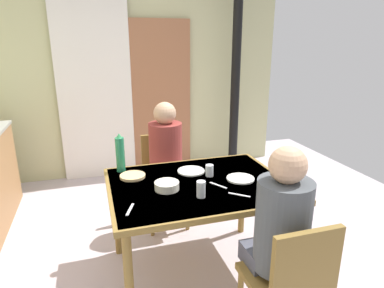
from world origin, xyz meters
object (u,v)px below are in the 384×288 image
object	(u,v)px
dining_table	(198,192)
serving_bowl_center	(167,186)
chair_far_diner	(164,174)
person_near_diner	(281,222)
chair_near_diner	(291,282)
person_far_diner	(166,150)
water_bottle_green_near	(120,153)

from	to	relation	value
dining_table	serving_bowl_center	size ratio (longest dim) A/B	7.50
chair_far_diner	person_near_diner	distance (m)	1.60
chair_near_diner	person_far_diner	xyz separation A→B (m)	(-0.32, 1.55, 0.28)
person_near_diner	person_far_diner	size ratio (longest dim) A/B	1.00
water_bottle_green_near	serving_bowl_center	world-z (taller)	water_bottle_green_near
person_far_diner	water_bottle_green_near	xyz separation A→B (m)	(-0.43, -0.31, 0.11)
chair_near_diner	person_far_diner	distance (m)	1.60
chair_far_diner	water_bottle_green_near	size ratio (longest dim) A/B	2.83
dining_table	chair_far_diner	distance (m)	0.86
chair_far_diner	water_bottle_green_near	bearing A→B (deg)	45.68
person_near_diner	water_bottle_green_near	size ratio (longest dim) A/B	2.50
person_far_diner	serving_bowl_center	world-z (taller)	person_far_diner
chair_far_diner	person_far_diner	bearing A→B (deg)	90.00
person_far_diner	chair_far_diner	bearing A→B (deg)	-90.00
dining_table	water_bottle_green_near	distance (m)	0.68
person_near_diner	serving_bowl_center	bearing A→B (deg)	126.18
chair_near_diner	chair_far_diner	world-z (taller)	same
chair_near_diner	person_far_diner	bearing A→B (deg)	101.72
chair_far_diner	person_near_diner	xyz separation A→B (m)	(0.32, -1.55, 0.28)
person_near_diner	water_bottle_green_near	xyz separation A→B (m)	(-0.75, 1.10, 0.11)
chair_far_diner	person_near_diner	bearing A→B (deg)	101.72
dining_table	person_near_diner	size ratio (longest dim) A/B	1.66
serving_bowl_center	person_far_diner	bearing A→B (deg)	77.50
person_far_diner	chair_near_diner	bearing A→B (deg)	101.72
water_bottle_green_near	chair_far_diner	bearing A→B (deg)	45.68
chair_near_diner	chair_far_diner	bearing A→B (deg)	100.79
dining_table	person_far_diner	distance (m)	0.72
chair_far_diner	water_bottle_green_near	distance (m)	0.73
dining_table	chair_near_diner	world-z (taller)	chair_near_diner
chair_far_diner	person_far_diner	size ratio (longest dim) A/B	1.13
dining_table	chair_near_diner	distance (m)	0.89
chair_near_diner	serving_bowl_center	xyz separation A→B (m)	(-0.49, 0.80, 0.28)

